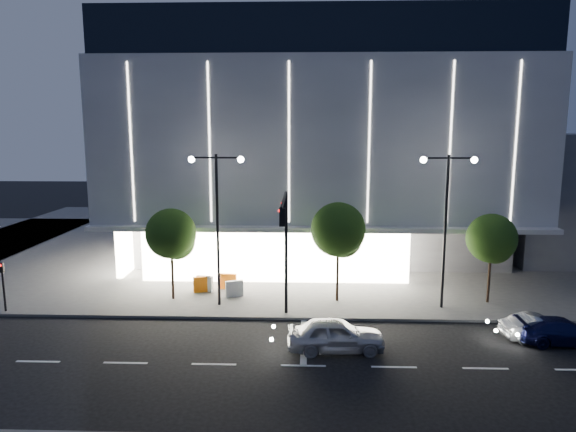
% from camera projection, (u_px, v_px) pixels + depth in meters
% --- Properties ---
extents(ground, '(160.00, 160.00, 0.00)m').
position_uv_depth(ground, '(261.00, 351.00, 24.31)').
color(ground, black).
rests_on(ground, ground).
extents(sidewalk_museum, '(70.00, 40.00, 0.15)m').
position_uv_depth(sidewalk_museum, '(337.00, 242.00, 47.79)').
color(sidewalk_museum, '#474747').
rests_on(sidewalk_museum, ground).
extents(museum, '(30.00, 25.80, 18.00)m').
position_uv_depth(museum, '(316.00, 142.00, 44.66)').
color(museum, '#4C4C51').
rests_on(museum, ground).
extents(annex_building, '(16.00, 20.00, 10.00)m').
position_uv_depth(annex_building, '(571.00, 190.00, 46.26)').
color(annex_building, '#4C4C51').
rests_on(annex_building, ground).
extents(traffic_mast, '(0.33, 5.89, 7.07)m').
position_uv_depth(traffic_mast, '(285.00, 233.00, 26.74)').
color(traffic_mast, black).
rests_on(traffic_mast, ground).
extents(street_lamp_west, '(3.16, 0.36, 9.00)m').
position_uv_depth(street_lamp_west, '(217.00, 208.00, 29.34)').
color(street_lamp_west, black).
rests_on(street_lamp_west, ground).
extents(street_lamp_east, '(3.16, 0.36, 9.00)m').
position_uv_depth(street_lamp_east, '(446.00, 209.00, 28.90)').
color(street_lamp_east, black).
rests_on(street_lamp_east, ground).
extents(ped_signal_far, '(0.22, 0.24, 3.00)m').
position_uv_depth(ped_signal_far, '(3.00, 282.00, 28.94)').
color(ped_signal_far, black).
rests_on(ped_signal_far, ground).
extents(tree_left, '(3.02, 3.02, 5.72)m').
position_uv_depth(tree_left, '(172.00, 236.00, 30.77)').
color(tree_left, black).
rests_on(tree_left, ground).
extents(tree_mid, '(3.25, 3.25, 6.15)m').
position_uv_depth(tree_mid, '(339.00, 233.00, 30.38)').
color(tree_mid, black).
rests_on(tree_mid, ground).
extents(tree_right, '(2.91, 2.91, 5.51)m').
position_uv_depth(tree_right, '(492.00, 241.00, 30.15)').
color(tree_right, black).
rests_on(tree_right, ground).
extents(car_lead, '(4.69, 2.10, 1.57)m').
position_uv_depth(car_lead, '(336.00, 335.00, 24.20)').
color(car_lead, '#B4B6BD').
rests_on(car_lead, ground).
extents(car_second, '(3.85, 1.72, 1.23)m').
position_uv_depth(car_second, '(539.00, 328.00, 25.56)').
color(car_second, '#ACAFB4').
rests_on(car_second, ground).
extents(car_third, '(4.38, 1.85, 1.26)m').
position_uv_depth(car_third, '(562.00, 331.00, 25.04)').
color(car_third, '#111341').
rests_on(car_third, ground).
extents(barrier_a, '(1.13, 0.55, 1.00)m').
position_uv_depth(barrier_a, '(202.00, 284.00, 32.59)').
color(barrier_a, orange).
rests_on(barrier_a, sidewalk_museum).
extents(barrier_b, '(1.12, 0.58, 1.00)m').
position_uv_depth(barrier_b, '(205.00, 284.00, 32.75)').
color(barrier_b, silver).
rests_on(barrier_b, sidewalk_museum).
extents(barrier_c, '(1.12, 0.35, 1.00)m').
position_uv_depth(barrier_c, '(228.00, 281.00, 33.24)').
color(barrier_c, orange).
rests_on(barrier_c, sidewalk_museum).
extents(barrier_d, '(1.12, 0.63, 1.00)m').
position_uv_depth(barrier_d, '(234.00, 289.00, 31.72)').
color(barrier_d, silver).
rests_on(barrier_d, sidewalk_museum).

